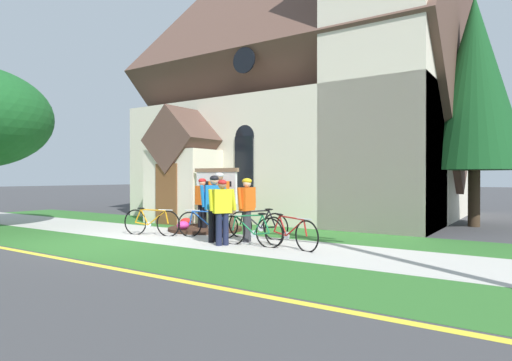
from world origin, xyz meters
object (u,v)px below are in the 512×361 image
(church_sign, at_px, (216,189))
(cyclist_in_green_jersey, at_px, (202,200))
(bicycle_white, at_px, (289,232))
(bicycle_orange, at_px, (258,225))
(cyclist_in_white_jersey, at_px, (214,203))
(bicycle_silver, at_px, (151,222))
(bicycle_black, at_px, (208,224))
(roadside_conifer, at_px, (474,83))
(bicycle_green, at_px, (251,230))
(cyclist_in_orange_jersey, at_px, (222,208))
(cyclist_in_yellow_jersey, at_px, (247,205))
(cyclist_in_blue_jersey, at_px, (219,197))

(church_sign, height_order, cyclist_in_green_jersey, church_sign)
(church_sign, xyz_separation_m, bicycle_white, (3.77, -2.01, -0.90))
(bicycle_orange, distance_m, cyclist_in_white_jersey, 1.40)
(church_sign, distance_m, cyclist_in_green_jersey, 0.73)
(bicycle_silver, height_order, bicycle_orange, bicycle_orange)
(bicycle_black, height_order, cyclist_in_white_jersey, cyclist_in_white_jersey)
(bicycle_black, distance_m, bicycle_white, 2.78)
(cyclist_in_green_jersey, relative_size, roadside_conifer, 0.21)
(bicycle_green, xyz_separation_m, bicycle_black, (-1.82, 0.58, -0.01))
(cyclist_in_white_jersey, xyz_separation_m, roadside_conifer, (4.94, 7.44, 3.75))
(cyclist_in_orange_jersey, height_order, cyclist_in_white_jersey, cyclist_in_white_jersey)
(bicycle_black, height_order, cyclist_in_yellow_jersey, cyclist_in_yellow_jersey)
(cyclist_in_orange_jersey, bearing_deg, bicycle_green, 29.08)
(bicycle_green, relative_size, cyclist_in_orange_jersey, 1.10)
(bicycle_green, distance_m, cyclist_in_white_jersey, 1.23)
(bicycle_green, relative_size, bicycle_black, 1.04)
(bicycle_orange, distance_m, cyclist_in_blue_jersey, 1.84)
(bicycle_black, xyz_separation_m, bicycle_orange, (1.30, 0.50, 0.01))
(church_sign, height_order, cyclist_in_orange_jersey, church_sign)
(bicycle_white, xyz_separation_m, cyclist_in_white_jersey, (-2.00, -0.25, 0.61))
(bicycle_black, distance_m, cyclist_in_blue_jersey, 1.22)
(bicycle_white, distance_m, cyclist_in_orange_jersey, 1.70)
(roadside_conifer, bearing_deg, bicycle_orange, -124.83)
(cyclist_in_blue_jersey, bearing_deg, bicycle_white, -23.15)
(cyclist_in_yellow_jersey, height_order, roadside_conifer, roadside_conifer)
(cyclist_in_white_jersey, bearing_deg, church_sign, 128.17)
(cyclist_in_blue_jersey, distance_m, cyclist_in_yellow_jersey, 2.06)
(bicycle_black, distance_m, cyclist_in_green_jersey, 1.53)
(church_sign, distance_m, cyclist_in_orange_jersey, 3.41)
(cyclist_in_orange_jersey, bearing_deg, roadside_conifer, 59.98)
(bicycle_black, bearing_deg, roadside_conifer, 50.12)
(bicycle_silver, height_order, bicycle_green, bicycle_green)
(church_sign, height_order, bicycle_orange, church_sign)
(bicycle_green, bearing_deg, cyclist_in_blue_jersey, 144.93)
(cyclist_in_yellow_jersey, distance_m, roadside_conifer, 9.00)
(cyclist_in_green_jersey, relative_size, cyclist_in_blue_jersey, 0.90)
(bicycle_white, relative_size, cyclist_in_blue_jersey, 0.97)
(bicycle_white, distance_m, cyclist_in_blue_jersey, 3.45)
(church_sign, xyz_separation_m, roadside_conifer, (6.71, 5.18, 3.47))
(bicycle_silver, height_order, cyclist_in_orange_jersey, cyclist_in_orange_jersey)
(bicycle_silver, height_order, bicycle_black, bicycle_silver)
(bicycle_green, relative_size, bicycle_white, 1.00)
(bicycle_black, distance_m, cyclist_in_orange_jersey, 1.62)
(cyclist_in_yellow_jersey, bearing_deg, bicycle_black, 174.40)
(cyclist_in_blue_jersey, bearing_deg, bicycle_green, -35.07)
(roadside_conifer, bearing_deg, cyclist_in_yellow_jersey, -121.71)
(cyclist_in_blue_jersey, bearing_deg, cyclist_in_orange_jersey, -49.64)
(bicycle_green, xyz_separation_m, roadside_conifer, (3.86, 7.39, 4.36))
(bicycle_white, xyz_separation_m, bicycle_orange, (-1.45, 0.89, 0.01))
(cyclist_in_orange_jersey, height_order, roadside_conifer, roadside_conifer)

